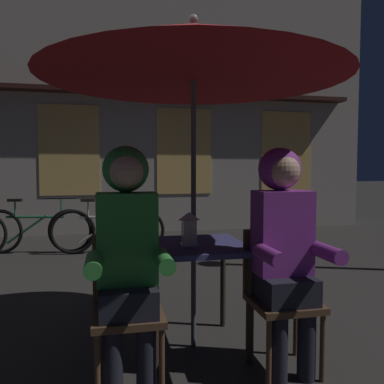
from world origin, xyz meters
TOP-DOWN VIEW (x-y plane):
  - ground_plane at (0.00, 0.00)m, footprint 60.00×60.00m
  - cafe_table at (0.00, 0.00)m, footprint 0.72×0.72m
  - patio_umbrella at (0.00, 0.00)m, footprint 2.10×2.10m
  - lantern at (-0.04, -0.05)m, footprint 0.11×0.11m
  - chair_left at (-0.48, -0.37)m, footprint 0.40×0.40m
  - chair_right at (0.48, -0.37)m, footprint 0.40×0.40m
  - person_left_hooded at (-0.48, -0.43)m, footprint 0.45×0.56m
  - person_right_hooded at (0.48, -0.43)m, footprint 0.45×0.56m
  - shopfront_building at (-0.17, 5.40)m, footprint 10.00×0.93m
  - bicycle_second at (-1.64, 3.49)m, footprint 1.67×0.32m
  - bicycle_third at (-0.59, 3.27)m, footprint 1.68×0.17m

SIDE VIEW (x-z plane):
  - ground_plane at x=0.00m, z-range 0.00..0.00m
  - bicycle_second at x=-1.64m, z-range -0.07..0.77m
  - bicycle_third at x=-0.59m, z-range -0.07..0.77m
  - chair_left at x=-0.48m, z-range 0.05..0.92m
  - chair_right at x=0.48m, z-range 0.05..0.92m
  - cafe_table at x=0.00m, z-range 0.27..1.01m
  - person_left_hooded at x=-0.48m, z-range 0.15..1.55m
  - person_right_hooded at x=0.48m, z-range 0.15..1.55m
  - lantern at x=-0.04m, z-range 0.75..0.98m
  - patio_umbrella at x=0.00m, z-range 0.90..3.21m
  - shopfront_building at x=-0.17m, z-range -0.01..6.19m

